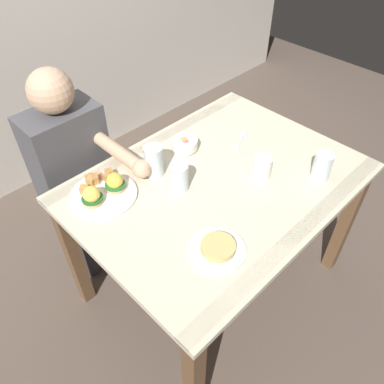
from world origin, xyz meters
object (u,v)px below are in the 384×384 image
(side_plate, at_px, (218,249))
(diner_person, at_px, (76,168))
(fruit_bowl, at_px, (185,144))
(fork, at_px, (242,139))
(eggs_benedict_plate, at_px, (103,191))
(water_glass_far, at_px, (179,178))
(water_glass_extra, at_px, (154,163))
(coffee_mug, at_px, (262,166))
(dining_table, at_px, (218,198))
(water_glass_near, at_px, (322,168))

(side_plate, distance_m, diner_person, 0.86)
(fruit_bowl, height_order, fork, fruit_bowl)
(eggs_benedict_plate, bearing_deg, water_glass_far, -36.41)
(fruit_bowl, xyz_separation_m, water_glass_far, (-0.20, -0.17, 0.02))
(eggs_benedict_plate, height_order, water_glass_extra, water_glass_extra)
(fruit_bowl, height_order, side_plate, fruit_bowl)
(fruit_bowl, relative_size, fork, 0.80)
(eggs_benedict_plate, height_order, water_glass_far, water_glass_far)
(eggs_benedict_plate, xyz_separation_m, fruit_bowl, (0.45, -0.01, 0.00))
(eggs_benedict_plate, distance_m, diner_person, 0.36)
(fork, bearing_deg, coffee_mug, -121.84)
(dining_table, distance_m, diner_person, 0.69)
(water_glass_extra, bearing_deg, side_plate, -103.82)
(coffee_mug, distance_m, diner_person, 0.87)
(fruit_bowl, bearing_deg, diner_person, 138.30)
(water_glass_extra, bearing_deg, fruit_bowl, 8.39)
(dining_table, height_order, side_plate, side_plate)
(water_glass_near, xyz_separation_m, water_glass_far, (-0.47, 0.37, 0.00))
(dining_table, xyz_separation_m, water_glass_extra, (-0.16, 0.22, 0.17))
(water_glass_far, height_order, diner_person, diner_person)
(fruit_bowl, relative_size, side_plate, 0.60)
(fruit_bowl, xyz_separation_m, side_plate, (-0.33, -0.50, -0.02))
(fork, distance_m, water_glass_extra, 0.47)
(eggs_benedict_plate, relative_size, side_plate, 1.35)
(fruit_bowl, xyz_separation_m, water_glass_extra, (-0.21, -0.03, 0.03))
(eggs_benedict_plate, bearing_deg, coffee_mug, -33.90)
(water_glass_extra, bearing_deg, eggs_benedict_plate, 170.13)
(fruit_bowl, bearing_deg, water_glass_extra, -171.61)
(water_glass_far, bearing_deg, coffee_mug, -31.75)
(coffee_mug, distance_m, water_glass_near, 0.25)
(water_glass_extra, xyz_separation_m, side_plate, (-0.12, -0.47, -0.05))
(fruit_bowl, bearing_deg, eggs_benedict_plate, 178.66)
(side_plate, bearing_deg, dining_table, 41.66)
(water_glass_near, xyz_separation_m, side_plate, (-0.60, 0.04, -0.04))
(dining_table, xyz_separation_m, side_plate, (-0.28, -0.25, 0.12))
(eggs_benedict_plate, height_order, side_plate, eggs_benedict_plate)
(fork, xyz_separation_m, diner_person, (-0.63, 0.48, -0.09))
(water_glass_extra, bearing_deg, diner_person, 115.41)
(eggs_benedict_plate, xyz_separation_m, water_glass_extra, (0.24, -0.04, 0.03))
(fork, relative_size, water_glass_extra, 1.07)
(water_glass_far, bearing_deg, diner_person, 110.08)
(water_glass_extra, relative_size, side_plate, 0.69)
(fork, bearing_deg, water_glass_extra, 166.94)
(coffee_mug, bearing_deg, diner_person, 124.95)
(coffee_mug, relative_size, diner_person, 0.10)
(fork, bearing_deg, side_plate, -147.25)
(fork, height_order, water_glass_extra, water_glass_extra)
(fruit_bowl, relative_size, water_glass_far, 1.00)
(fork, xyz_separation_m, water_glass_near, (0.03, -0.41, 0.05))
(coffee_mug, bearing_deg, water_glass_near, -47.81)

